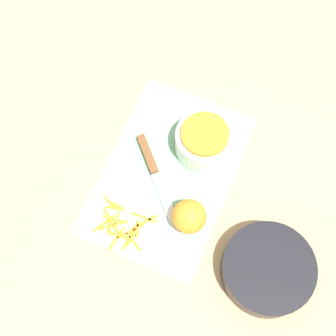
{
  "coord_description": "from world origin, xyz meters",
  "views": [
    {
      "loc": [
        0.39,
        0.17,
        1.08
      ],
      "look_at": [
        0.0,
        0.0,
        0.04
      ],
      "focal_mm": 50.0,
      "sensor_mm": 36.0,
      "label": 1
    }
  ],
  "objects_px": {
    "bowl_speckled": "(204,140)",
    "orange_left": "(189,216)",
    "knife": "(152,166)",
    "bowl_dark": "(268,269)"
  },
  "relations": [
    {
      "from": "bowl_speckled",
      "to": "orange_left",
      "type": "bearing_deg",
      "value": 11.54
    },
    {
      "from": "knife",
      "to": "bowl_speckled",
      "type": "bearing_deg",
      "value": 92.0
    },
    {
      "from": "bowl_dark",
      "to": "orange_left",
      "type": "distance_m",
      "value": 0.21
    },
    {
      "from": "knife",
      "to": "orange_left",
      "type": "height_order",
      "value": "orange_left"
    },
    {
      "from": "knife",
      "to": "orange_left",
      "type": "distance_m",
      "value": 0.17
    },
    {
      "from": "bowl_speckled",
      "to": "knife",
      "type": "relative_size",
      "value": 0.67
    },
    {
      "from": "orange_left",
      "to": "knife",
      "type": "bearing_deg",
      "value": -124.7
    },
    {
      "from": "bowl_speckled",
      "to": "bowl_dark",
      "type": "height_order",
      "value": "bowl_speckled"
    },
    {
      "from": "bowl_dark",
      "to": "knife",
      "type": "xyz_separation_m",
      "value": [
        -0.13,
        -0.34,
        -0.02
      ]
    },
    {
      "from": "knife",
      "to": "orange_left",
      "type": "bearing_deg",
      "value": 11.46
    }
  ]
}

